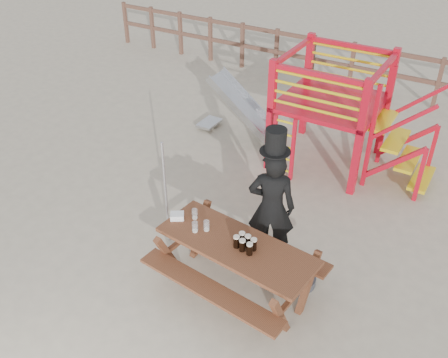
% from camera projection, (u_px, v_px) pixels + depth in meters
% --- Properties ---
extents(ground, '(60.00, 60.00, 0.00)m').
position_uv_depth(ground, '(217.00, 270.00, 7.08)').
color(ground, '#BCAE92').
rests_on(ground, ground).
extents(back_fence, '(15.09, 0.09, 1.20)m').
position_uv_depth(back_fence, '(373.00, 65.00, 11.67)').
color(back_fence, brown).
rests_on(back_fence, ground).
extents(playground_fort, '(4.71, 1.84, 2.10)m').
position_uv_depth(playground_fort, '(326.00, 108.00, 8.99)').
color(playground_fort, red).
rests_on(playground_fort, ground).
extents(picnic_table, '(2.23, 1.65, 0.81)m').
position_uv_depth(picnic_table, '(236.00, 261.00, 6.49)').
color(picnic_table, brown).
rests_on(picnic_table, ground).
extents(man_with_hat, '(0.76, 0.64, 2.11)m').
position_uv_depth(man_with_hat, '(272.00, 205.00, 6.79)').
color(man_with_hat, black).
rests_on(man_with_hat, ground).
extents(metal_pole, '(0.04, 0.04, 1.71)m').
position_uv_depth(metal_pole, '(166.00, 194.00, 7.15)').
color(metal_pole, '#B2B2B7').
rests_on(metal_pole, ground).
extents(parasol_base, '(0.52, 0.52, 0.22)m').
position_uv_depth(parasol_base, '(297.00, 279.00, 6.85)').
color(parasol_base, '#343439').
rests_on(parasol_base, ground).
extents(paper_bag, '(0.23, 0.22, 0.08)m').
position_uv_depth(paper_bag, '(177.00, 216.00, 6.73)').
color(paper_bag, white).
rests_on(paper_bag, picnic_table).
extents(stout_pints, '(0.29, 0.21, 0.17)m').
position_uv_depth(stout_pints, '(245.00, 243.00, 6.21)').
color(stout_pints, black).
rests_on(stout_pints, picnic_table).
extents(empty_glasses, '(0.35, 0.30, 0.15)m').
position_uv_depth(empty_glasses, '(199.00, 222.00, 6.57)').
color(empty_glasses, silver).
rests_on(empty_glasses, picnic_table).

